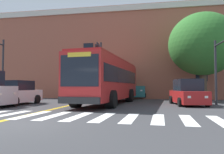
# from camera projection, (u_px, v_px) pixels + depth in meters

# --- Properties ---
(ground_plane) EXTENTS (120.00, 120.00, 0.00)m
(ground_plane) POSITION_uv_depth(u_px,v_px,m) (20.00, 124.00, 7.61)
(ground_plane) COLOR #38383A
(crosswalk) EXTENTS (15.42, 3.65, 0.01)m
(crosswalk) POSITION_uv_depth(u_px,v_px,m) (66.00, 116.00, 9.65)
(crosswalk) COLOR white
(crosswalk) RESTS_ON ground
(lane_line_yellow_inner) EXTENTS (0.12, 36.00, 0.01)m
(lane_line_yellow_inner) POSITION_uv_depth(u_px,v_px,m) (98.00, 99.00, 23.76)
(lane_line_yellow_inner) COLOR gold
(lane_line_yellow_inner) RESTS_ON ground
(lane_line_yellow_outer) EXTENTS (0.12, 36.00, 0.01)m
(lane_line_yellow_outer) POSITION_uv_depth(u_px,v_px,m) (100.00, 99.00, 23.73)
(lane_line_yellow_outer) COLOR gold
(lane_line_yellow_outer) RESTS_ON ground
(city_bus) EXTENTS (3.49, 11.21, 3.38)m
(city_bus) POSITION_uv_depth(u_px,v_px,m) (108.00, 80.00, 16.70)
(city_bus) COLOR #B22323
(city_bus) RESTS_ON ground
(car_white_near_lane) EXTENTS (2.18, 4.38, 1.75)m
(car_white_near_lane) POSITION_uv_depth(u_px,v_px,m) (16.00, 94.00, 15.88)
(car_white_near_lane) COLOR white
(car_white_near_lane) RESTS_ON ground
(car_red_far_lane) EXTENTS (2.35, 4.32, 1.83)m
(car_red_far_lane) POSITION_uv_depth(u_px,v_px,m) (188.00, 93.00, 15.41)
(car_red_far_lane) COLOR #AD1E1E
(car_red_far_lane) RESTS_ON ground
(car_teal_behind_bus) EXTENTS (2.54, 4.88, 2.28)m
(car_teal_behind_bus) POSITION_uv_depth(u_px,v_px,m) (135.00, 89.00, 24.65)
(car_teal_behind_bus) COLOR #236B70
(car_teal_behind_bus) RESTS_ON ground
(traffic_light_near_corner) EXTENTS (0.35, 3.46, 4.63)m
(traffic_light_near_corner) POSITION_uv_depth(u_px,v_px,m) (223.00, 59.00, 14.19)
(traffic_light_near_corner) COLOR #28282D
(traffic_light_near_corner) RESTS_ON ground
(traffic_light_overhead) EXTENTS (0.53, 2.59, 5.14)m
(traffic_light_overhead) POSITION_uv_depth(u_px,v_px,m) (99.00, 61.00, 17.83)
(traffic_light_overhead) COLOR #28282D
(traffic_light_overhead) RESTS_ON ground
(street_tree_curbside_large) EXTENTS (6.13, 5.99, 7.72)m
(street_tree_curbside_large) POSITION_uv_depth(u_px,v_px,m) (203.00, 44.00, 18.94)
(street_tree_curbside_large) COLOR #4C3D2D
(street_tree_curbside_large) RESTS_ON ground
(building_facade) EXTENTS (29.48, 9.82, 10.18)m
(building_facade) POSITION_uv_depth(u_px,v_px,m) (99.00, 58.00, 28.83)
(building_facade) COLOR #9E5642
(building_facade) RESTS_ON ground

